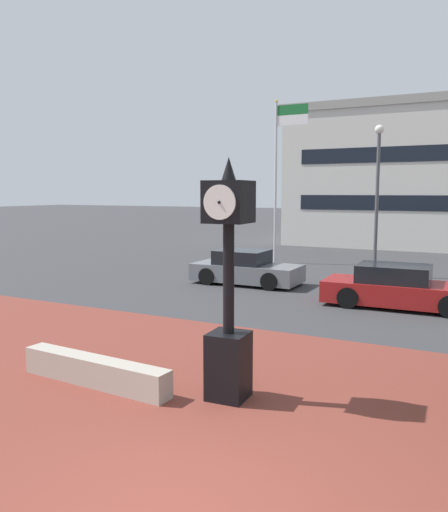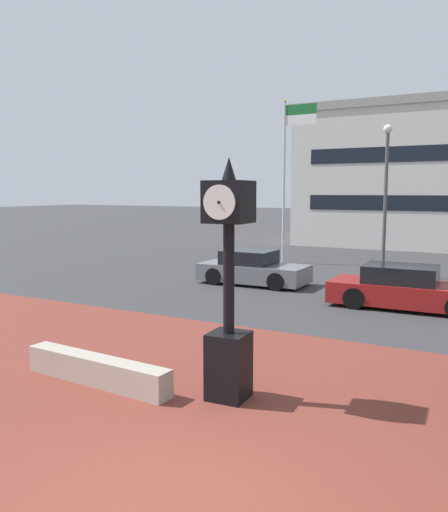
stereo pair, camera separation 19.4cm
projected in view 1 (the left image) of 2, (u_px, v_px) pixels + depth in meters
name	position (u px, v px, depth m)	size (l,w,h in m)	color
plaza_brick_paving	(241.00, 446.00, 7.15)	(44.00, 11.51, 0.01)	brown
planter_wall	(95.00, 371.00, 9.42)	(3.20, 0.40, 0.50)	#ADA393
street_clock	(229.00, 293.00, 8.62)	(0.72, 0.80, 4.02)	black
car_street_near	(246.00, 269.00, 19.71)	(4.06, 1.92, 1.28)	slate
car_street_mid	(399.00, 288.00, 15.73)	(4.59, 1.97, 1.28)	maroon
flagpole_primary	(279.00, 167.00, 24.91)	(1.64, 0.14, 7.78)	silver
street_lamp_post	(377.00, 184.00, 21.02)	(0.36, 0.36, 6.11)	#4C4C51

